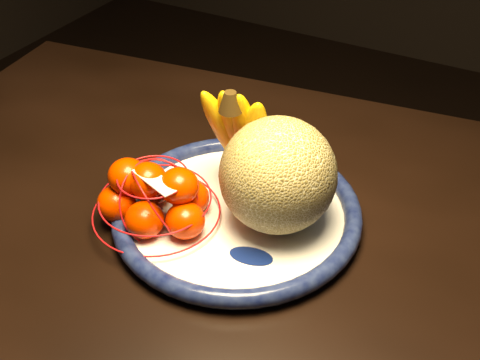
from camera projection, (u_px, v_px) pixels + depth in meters
The scene contains 6 objects.
dining_table at pixel (282, 274), 0.94m from camera, with size 1.57×1.06×0.73m.
fruit_bowl at pixel (237, 212), 0.91m from camera, with size 0.38×0.38×0.03m.
cantaloupe at pixel (278, 175), 0.85m from camera, with size 0.17×0.17×0.17m, color olive.
banana_bunch at pixel (240, 130), 0.91m from camera, with size 0.13×0.13×0.20m.
mandarin_bag at pixel (155, 197), 0.88m from camera, with size 0.19×0.19×0.12m.
price_tag at pixel (156, 180), 0.84m from camera, with size 0.07×0.03×0.00m, color white.
Camera 1 is at (0.33, -0.55, 1.35)m, focal length 45.00 mm.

